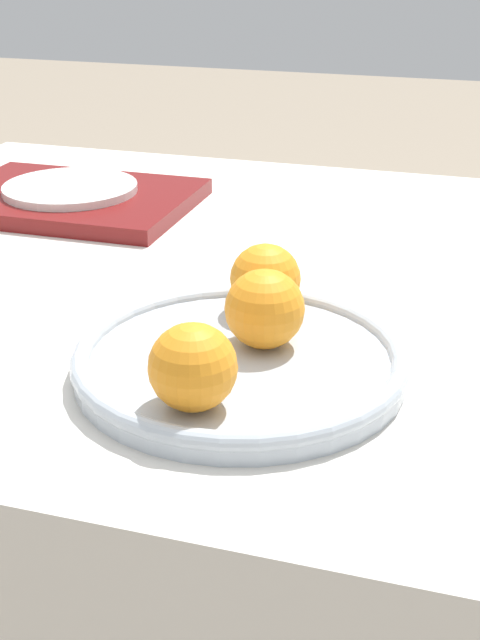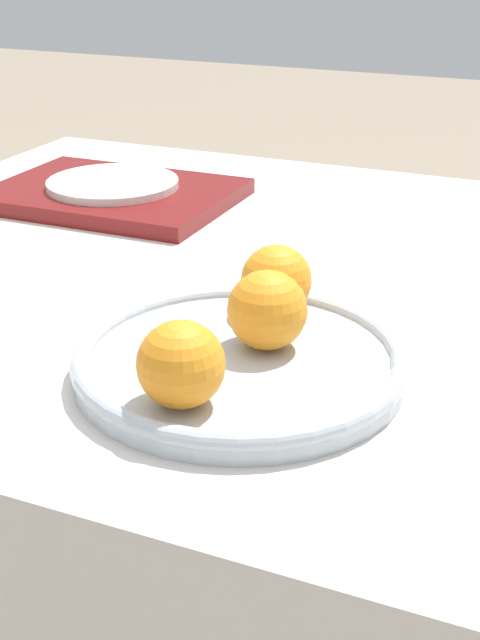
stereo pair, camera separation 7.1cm
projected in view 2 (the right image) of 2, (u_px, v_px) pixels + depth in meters
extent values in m
cube|color=silver|center=(267.00, 557.00, 1.11)|extent=(1.11, 0.89, 0.77)
cylinder|color=#B2BCC6|center=(240.00, 366.00, 0.73)|extent=(0.27, 0.27, 0.02)
torus|color=#B2BCC6|center=(240.00, 356.00, 0.73)|extent=(0.28, 0.28, 0.02)
sphere|color=orange|center=(267.00, 310.00, 0.73)|extent=(0.07, 0.07, 0.07)
sphere|color=orange|center=(181.00, 364.00, 0.64)|extent=(0.07, 0.07, 0.07)
sphere|color=orange|center=(276.00, 280.00, 0.79)|extent=(0.06, 0.06, 0.06)
cube|color=maroon|center=(113.00, 195.00, 1.17)|extent=(0.31, 0.23, 0.02)
cylinder|color=silver|center=(113.00, 184.00, 1.17)|extent=(0.17, 0.17, 0.01)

